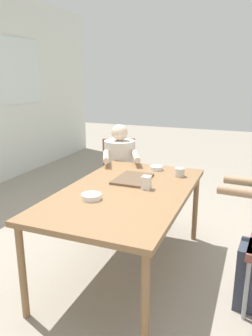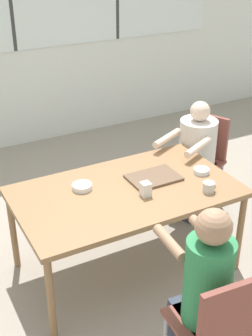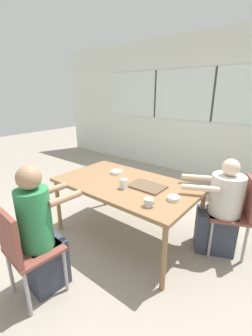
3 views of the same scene
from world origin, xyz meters
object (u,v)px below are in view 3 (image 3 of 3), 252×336
(chair_for_woman_green_shirt, at_px, (22,247))
(chair_for_man_blue_shirt, at_px, (238,209))
(person_man_blue_shirt, at_px, (220,212))
(coffee_mug, at_px, (149,202))
(bowl_cereal, at_px, (117,172))
(person_woman_green_shirt, at_px, (41,236))
(bowl_white_shallow, at_px, (174,198))
(milk_carton_small, at_px, (124,184))

(chair_for_woman_green_shirt, bearing_deg, chair_for_man_blue_shirt, 59.87)
(chair_for_man_blue_shirt, bearing_deg, person_man_blue_shirt, 90.00)
(coffee_mug, relative_size, bowl_cereal, 0.63)
(person_woman_green_shirt, distance_m, bowl_white_shallow, 1.25)
(person_woman_green_shirt, xyz_separation_m, milk_carton_small, (0.16, 0.93, 0.22))
(person_man_blue_shirt, height_order, coffee_mug, person_man_blue_shirt)
(person_man_blue_shirt, distance_m, coffee_mug, 0.92)
(chair_for_woman_green_shirt, height_order, bowl_white_shallow, chair_for_woman_green_shirt)
(milk_carton_small, distance_m, bowl_white_shallow, 0.56)
(coffee_mug, distance_m, bowl_cereal, 0.93)
(chair_for_woman_green_shirt, xyz_separation_m, bowl_cereal, (-0.19, 1.39, 0.21))
(chair_for_woman_green_shirt, xyz_separation_m, bowl_white_shallow, (0.73, 1.17, 0.21))
(person_man_blue_shirt, bearing_deg, chair_for_man_blue_shirt, -90.00)
(person_man_blue_shirt, bearing_deg, person_woman_green_shirt, 120.31)
(chair_for_woman_green_shirt, distance_m, person_man_blue_shirt, 1.98)
(chair_for_woman_green_shirt, height_order, person_woman_green_shirt, person_woman_green_shirt)
(person_man_blue_shirt, bearing_deg, chair_for_woman_green_shirt, 122.62)
(chair_for_man_blue_shirt, bearing_deg, bowl_white_shallow, 115.73)
(chair_for_man_blue_shirt, relative_size, coffee_mug, 9.49)
(chair_for_woman_green_shirt, distance_m, coffee_mug, 1.12)
(person_woman_green_shirt, xyz_separation_m, coffee_mug, (0.60, 0.76, 0.21))
(bowl_cereal, bearing_deg, coffee_mug, -30.25)
(chair_for_man_blue_shirt, xyz_separation_m, person_woman_green_shirt, (-1.19, -1.60, 0.02))
(chair_for_woman_green_shirt, relative_size, bowl_cereal, 6.03)
(bowl_white_shallow, bearing_deg, milk_carton_small, -171.18)
(chair_for_woman_green_shirt, bearing_deg, bowl_cereal, 102.09)
(chair_for_woman_green_shirt, xyz_separation_m, person_woman_green_shirt, (0.01, 0.16, 0.02))
(chair_for_man_blue_shirt, distance_m, bowl_white_shallow, 0.78)
(coffee_mug, distance_m, bowl_white_shallow, 0.28)
(person_woman_green_shirt, distance_m, milk_carton_small, 0.97)
(chair_for_man_blue_shirt, bearing_deg, chair_for_woman_green_shirt, 120.13)
(chair_for_woman_green_shirt, bearing_deg, person_man_blue_shirt, 62.36)
(milk_carton_small, bearing_deg, coffee_mug, -21.01)
(chair_for_man_blue_shirt, bearing_deg, milk_carton_small, 97.64)
(person_man_blue_shirt, height_order, bowl_white_shallow, person_man_blue_shirt)
(coffee_mug, relative_size, milk_carton_small, 0.88)
(person_woman_green_shirt, bearing_deg, coffee_mug, 55.95)
(person_woman_green_shirt, distance_m, bowl_cereal, 1.26)
(milk_carton_small, bearing_deg, person_woman_green_shirt, -99.83)
(bowl_cereal, bearing_deg, chair_for_man_blue_shirt, 14.98)
(milk_carton_small, height_order, bowl_white_shallow, milk_carton_small)
(person_woman_green_shirt, relative_size, bowl_cereal, 8.11)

